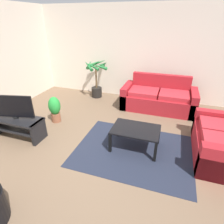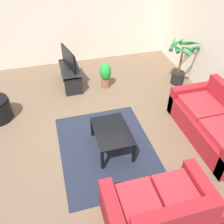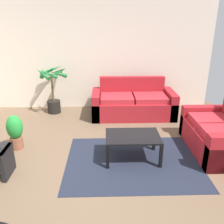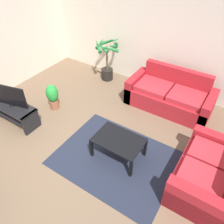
% 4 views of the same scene
% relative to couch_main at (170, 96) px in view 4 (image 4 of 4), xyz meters
% --- Properties ---
extents(ground_plane, '(6.60, 6.60, 0.00)m').
position_rel_couch_main_xyz_m(ground_plane, '(-0.94, -2.28, -0.30)').
color(ground_plane, brown).
extents(wall_back, '(6.00, 0.06, 2.70)m').
position_rel_couch_main_xyz_m(wall_back, '(-0.94, 0.72, 1.05)').
color(wall_back, beige).
rests_on(wall_back, ground).
extents(couch_main, '(1.97, 0.90, 0.90)m').
position_rel_couch_main_xyz_m(couch_main, '(0.00, 0.00, 0.00)').
color(couch_main, maroon).
rests_on(couch_main, ground).
extents(couch_loveseat, '(0.90, 1.45, 0.90)m').
position_rel_couch_main_xyz_m(couch_loveseat, '(1.34, -1.73, -0.00)').
color(couch_loveseat, maroon).
rests_on(couch_loveseat, ground).
extents(tv_stand, '(1.10, 0.45, 0.45)m').
position_rel_couch_main_xyz_m(tv_stand, '(-2.67, -2.38, -0.01)').
color(tv_stand, black).
rests_on(tv_stand, ground).
extents(tv, '(0.82, 0.23, 0.51)m').
position_rel_couch_main_xyz_m(tv, '(-2.67, -2.37, 0.41)').
color(tv, black).
rests_on(tv, tv_stand).
extents(coffee_table, '(0.89, 0.61, 0.44)m').
position_rel_couch_main_xyz_m(coffee_table, '(-0.23, -1.97, 0.08)').
color(coffee_table, black).
rests_on(coffee_table, ground).
extents(area_rug, '(2.20, 1.70, 0.01)m').
position_rel_couch_main_xyz_m(area_rug, '(-0.23, -2.07, -0.30)').
color(area_rug, '#1E2333').
rests_on(area_rug, ground).
extents(potted_palm, '(0.80, 0.81, 1.19)m').
position_rel_couch_main_xyz_m(potted_palm, '(-1.97, 0.27, 0.32)').
color(potted_palm, black).
rests_on(potted_palm, ground).
extents(potted_plant_small, '(0.28, 0.28, 0.65)m').
position_rel_couch_main_xyz_m(potted_plant_small, '(-2.30, -1.56, 0.05)').
color(potted_plant_small, brown).
rests_on(potted_plant_small, ground).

